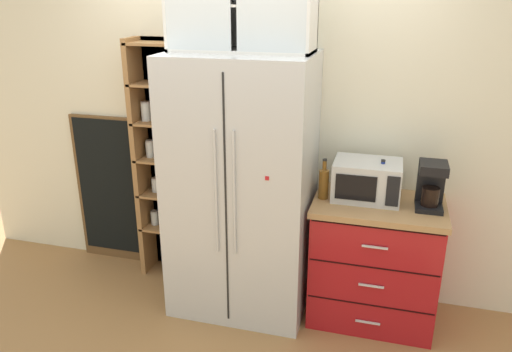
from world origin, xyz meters
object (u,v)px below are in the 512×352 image
microwave (367,180)px  coffee_maker (431,185)px  chalkboard_menu (110,189)px  bottle_cobalt (381,183)px  mug_red (380,197)px  bottle_amber (324,181)px  refrigerator (242,187)px

microwave → coffee_maker: bearing=-6.0°
chalkboard_menu → bottle_cobalt: bearing=-5.9°
coffee_maker → mug_red: 0.33m
microwave → bottle_amber: bottle_amber is taller
microwave → coffee_maker: size_ratio=1.42×
chalkboard_menu → mug_red: bearing=-7.4°
refrigerator → microwave: (0.84, 0.11, 0.10)m
bottle_amber → bottle_cobalt: 0.38m
chalkboard_menu → microwave: bearing=-5.8°
microwave → bottle_amber: bearing=-164.9°
refrigerator → coffee_maker: size_ratio=5.91×
refrigerator → chalkboard_menu: size_ratio=1.45×
refrigerator → chalkboard_menu: (-1.26, 0.32, -0.28)m
microwave → bottle_cobalt: (0.09, -0.01, -0.00)m
coffee_maker → bottle_cobalt: coffee_maker is taller
chalkboard_menu → bottle_amber: bearing=-9.0°
bottle_amber → chalkboard_menu: chalkboard_menu is taller
microwave → coffee_maker: (0.40, -0.04, 0.03)m
bottle_amber → chalkboard_menu: bearing=171.0°
coffee_maker → bottle_cobalt: bearing=174.8°
coffee_maker → chalkboard_menu: chalkboard_menu is taller
microwave → mug_red: 0.14m
refrigerator → chalkboard_menu: bearing=165.6°
coffee_maker → chalkboard_menu: bearing=174.2°
bottle_cobalt → chalkboard_menu: 2.23m
bottle_cobalt → bottle_amber: bearing=-170.7°
microwave → chalkboard_menu: bearing=174.2°
bottle_amber → bottle_cobalt: (0.37, 0.06, 0.00)m
refrigerator → coffee_maker: (1.24, 0.07, 0.12)m
refrigerator → mug_red: (0.93, 0.04, 0.01)m
mug_red → bottle_cobalt: bearing=91.7°
refrigerator → mug_red: size_ratio=15.81×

